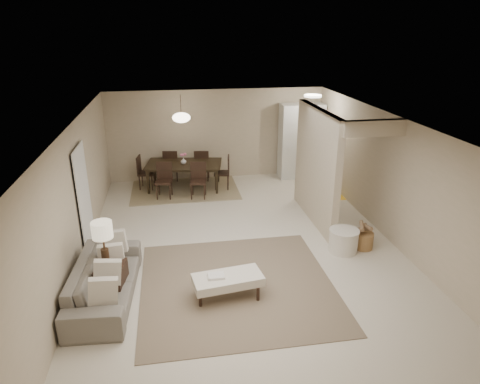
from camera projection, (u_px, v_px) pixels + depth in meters
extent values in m
plane|color=beige|center=(245.00, 252.00, 8.29)|extent=(9.00, 9.00, 0.00)
plane|color=white|center=(245.00, 125.00, 7.39)|extent=(9.00, 9.00, 0.00)
plane|color=tan|center=(217.00, 135.00, 11.97)|extent=(6.00, 0.00, 6.00)
plane|color=tan|center=(74.00, 202.00, 7.38)|extent=(0.00, 9.00, 9.00)
plane|color=tan|center=(397.00, 183.00, 8.30)|extent=(0.00, 9.00, 9.00)
cube|color=tan|center=(316.00, 166.00, 9.27)|extent=(0.15, 2.50, 2.50)
cube|color=black|center=(84.00, 201.00, 8.02)|extent=(0.04, 0.90, 2.04)
cube|color=silver|center=(301.00, 141.00, 12.09)|extent=(1.20, 0.55, 2.10)
cylinder|color=white|center=(313.00, 96.00, 10.70)|extent=(0.44, 0.44, 0.05)
cube|color=brown|center=(237.00, 285.00, 7.22)|extent=(3.20, 3.20, 0.01)
imported|color=slate|center=(105.00, 280.00, 6.78)|extent=(2.28, 1.02, 0.65)
cube|color=silver|center=(228.00, 280.00, 6.80)|extent=(1.16, 0.65, 0.15)
cylinder|color=black|center=(200.00, 300.00, 6.63)|extent=(0.05, 0.05, 0.25)
cylinder|color=black|center=(258.00, 294.00, 6.77)|extent=(0.05, 0.05, 0.25)
cylinder|color=black|center=(199.00, 287.00, 6.97)|extent=(0.05, 0.05, 0.25)
cylinder|color=black|center=(254.00, 281.00, 7.11)|extent=(0.05, 0.05, 0.25)
cube|color=black|center=(109.00, 282.00, 6.82)|extent=(0.60, 0.60, 0.57)
cylinder|color=#442D1D|center=(106.00, 258.00, 6.66)|extent=(0.12, 0.12, 0.30)
cylinder|color=#442D1D|center=(103.00, 242.00, 6.56)|extent=(0.03, 0.03, 0.26)
cylinder|color=beige|center=(102.00, 230.00, 6.49)|extent=(0.32, 0.32, 0.26)
cylinder|color=silver|center=(343.00, 241.00, 8.25)|extent=(0.57, 0.57, 0.45)
cylinder|color=brown|center=(363.00, 240.00, 8.39)|extent=(0.44, 0.44, 0.32)
cube|color=#8D7C57|center=(185.00, 188.00, 11.54)|extent=(2.80, 2.10, 0.01)
imported|color=black|center=(184.00, 176.00, 11.42)|extent=(2.12, 1.40, 0.69)
imported|color=white|center=(183.00, 161.00, 11.26)|extent=(0.18, 0.18, 0.16)
cube|color=yellow|center=(327.00, 196.00, 11.01)|extent=(1.02, 0.67, 0.01)
cylinder|color=#442D1D|center=(181.00, 105.00, 10.73)|extent=(0.02, 0.02, 0.50)
ellipsoid|color=#FFEAC6|center=(181.00, 118.00, 10.85)|extent=(0.46, 0.46, 0.25)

